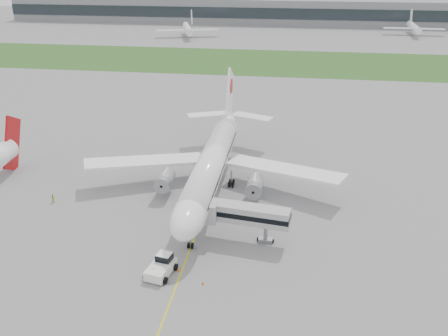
# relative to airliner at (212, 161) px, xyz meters

# --- Properties ---
(ground) EXTENTS (600.00, 600.00, 0.00)m
(ground) POSITION_rel_airliner_xyz_m (0.00, -4.87, -5.66)
(ground) COLOR gray
(ground) RESTS_ON ground
(apron_markings) EXTENTS (70.00, 70.00, 0.04)m
(apron_markings) POSITION_rel_airliner_xyz_m (0.00, -9.87, -5.66)
(apron_markings) COLOR #D3C512
(apron_markings) RESTS_ON ground
(grass_strip) EXTENTS (600.00, 50.00, 0.02)m
(grass_strip) POSITION_rel_airliner_xyz_m (0.00, 115.13, -5.65)
(grass_strip) COLOR #2C5821
(grass_strip) RESTS_ON ground
(terminal_building) EXTENTS (320.00, 22.30, 14.00)m
(terminal_building) POSITION_rel_airliner_xyz_m (0.00, 225.00, 1.34)
(terminal_building) COLOR gray
(terminal_building) RESTS_ON ground
(control_tower) EXTENTS (12.00, 12.00, 56.00)m
(control_tower) POSITION_rel_airliner_xyz_m (-90.00, 227.13, -5.66)
(control_tower) COLOR gray
(control_tower) RESTS_ON ground
(airliner) EXTENTS (48.13, 53.95, 17.88)m
(airliner) POSITION_rel_airliner_xyz_m (0.00, 0.00, 0.00)
(airliner) COLOR white
(airliner) RESTS_ON ground
(pushback_tug) EXTENTS (4.10, 5.34, 2.51)m
(pushback_tug) POSITION_rel_airliner_xyz_m (-2.60, -26.52, -4.51)
(pushback_tug) COLOR white
(pushback_tug) RESTS_ON ground
(jet_bridge) EXTENTS (13.41, 4.50, 6.12)m
(jet_bridge) POSITION_rel_airliner_xyz_m (7.40, -16.59, -1.13)
(jet_bridge) COLOR #AEAEB1
(jet_bridge) RESTS_ON ground
(safety_cone_left) EXTENTS (0.36, 0.36, 0.49)m
(safety_cone_left) POSITION_rel_airliner_xyz_m (-0.50, -25.77, -5.42)
(safety_cone_left) COLOR #EE590C
(safety_cone_left) RESTS_ON ground
(safety_cone_right) EXTENTS (0.35, 0.35, 0.49)m
(safety_cone_right) POSITION_rel_airliner_xyz_m (3.42, -28.24, -5.42)
(safety_cone_right) COLOR #EE590C
(safety_cone_right) RESTS_ON ground
(ground_crew_near) EXTENTS (0.66, 0.48, 1.68)m
(ground_crew_near) POSITION_rel_airliner_xyz_m (-3.36, -27.86, -4.82)
(ground_crew_near) COLOR yellow
(ground_crew_near) RESTS_ON ground
(ground_crew_far) EXTENTS (0.91, 0.99, 1.62)m
(ground_crew_far) POSITION_rel_airliner_xyz_m (-26.72, -9.14, -4.85)
(ground_crew_far) COLOR #95D423
(ground_crew_far) RESTS_ON ground
(neighbor_aircraft) EXTENTS (4.57, 14.40, 11.73)m
(neighbor_aircraft) POSITION_rel_airliner_xyz_m (-41.22, -0.29, -1.01)
(neighbor_aircraft) COLOR #A7090D
(neighbor_aircraft) RESTS_ON ground
(distant_aircraft_left) EXTENTS (37.34, 34.84, 11.85)m
(distant_aircraft_left) POSITION_rel_airliner_xyz_m (-41.22, 169.32, -5.66)
(distant_aircraft_left) COLOR white
(distant_aircraft_left) RESTS_ON ground
(distant_aircraft_right) EXTENTS (30.91, 27.47, 11.52)m
(distant_aircraft_right) POSITION_rel_airliner_xyz_m (72.20, 192.04, -5.66)
(distant_aircraft_right) COLOR white
(distant_aircraft_right) RESTS_ON ground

